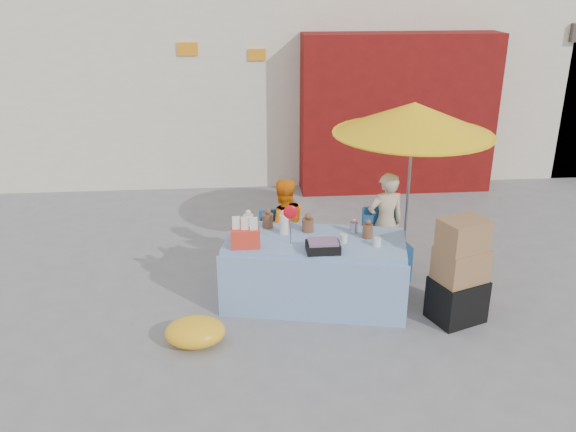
{
  "coord_description": "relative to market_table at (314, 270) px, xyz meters",
  "views": [
    {
      "loc": [
        -0.47,
        -5.57,
        3.5
      ],
      "look_at": [
        0.07,
        0.6,
        1.0
      ],
      "focal_mm": 38.0,
      "sensor_mm": 36.0,
      "label": 1
    }
  ],
  "objects": [
    {
      "name": "umbrella",
      "position": [
        1.25,
        0.82,
        1.5
      ],
      "size": [
        1.9,
        1.9,
        2.09
      ],
      "color": "gray",
      "rests_on": "ground"
    },
    {
      "name": "market_table",
      "position": [
        0.0,
        0.0,
        0.0
      ],
      "size": [
        2.15,
        1.33,
        1.21
      ],
      "rotation": [
        0.0,
        0.0,
        -0.21
      ],
      "color": "#8197CE",
      "rests_on": "ground"
    },
    {
      "name": "chair_left",
      "position": [
        -0.3,
        0.54,
        -0.14
      ],
      "size": [
        0.56,
        0.55,
        0.85
      ],
      "rotation": [
        0.0,
        0.0,
        0.19
      ],
      "color": "navy",
      "rests_on": "ground"
    },
    {
      "name": "vendor_orange",
      "position": [
        -0.3,
        0.67,
        0.23
      ],
      "size": [
        0.69,
        0.58,
        1.25
      ],
      "primitive_type": "imported",
      "rotation": [
        0.0,
        0.0,
        3.34
      ],
      "color": "orange",
      "rests_on": "ground"
    },
    {
      "name": "box_stack",
      "position": [
        1.47,
        -0.52,
        0.14
      ],
      "size": [
        0.64,
        0.59,
        1.16
      ],
      "rotation": [
        0.0,
        0.0,
        0.37
      ],
      "color": "black",
      "rests_on": "ground"
    },
    {
      "name": "chair_right",
      "position": [
        0.95,
        0.54,
        -0.14
      ],
      "size": [
        0.56,
        0.55,
        0.85
      ],
      "rotation": [
        0.0,
        0.0,
        0.19
      ],
      "color": "navy",
      "rests_on": "ground"
    },
    {
      "name": "tarp_bundle",
      "position": [
        -1.29,
        -0.76,
        -0.26
      ],
      "size": [
        0.75,
        0.68,
        0.27
      ],
      "primitive_type": "ellipsoid",
      "rotation": [
        0.0,
        0.0,
        0.39
      ],
      "color": "yellow",
      "rests_on": "ground"
    },
    {
      "name": "ground",
      "position": [
        -0.35,
        -0.47,
        -0.4
      ],
      "size": [
        80.0,
        80.0,
        0.0
      ],
      "primitive_type": "plane",
      "color": "slate",
      "rests_on": "ground"
    },
    {
      "name": "vendor_beige",
      "position": [
        0.95,
        0.67,
        0.25
      ],
      "size": [
        0.52,
        0.39,
        1.29
      ],
      "primitive_type": "imported",
      "rotation": [
        0.0,
        0.0,
        3.34
      ],
      "color": "#CDB591",
      "rests_on": "ground"
    }
  ]
}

